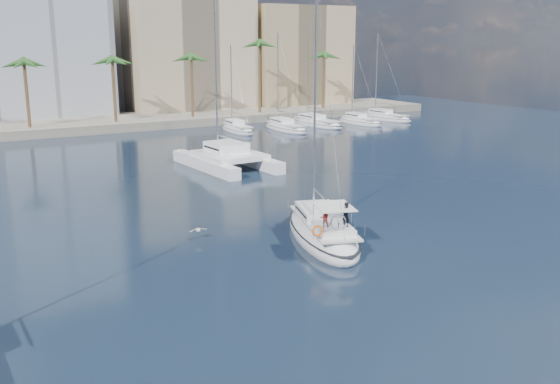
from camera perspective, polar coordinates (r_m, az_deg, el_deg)
ground at (r=36.38m, az=1.03°, el=-5.99°), size 160.00×160.00×0.00m
quay at (r=92.70m, az=-19.11°, el=5.76°), size 120.00×14.00×1.20m
building_beige at (r=106.95m, az=-8.68°, el=12.38°), size 20.00×14.00×20.00m
building_tan_right at (r=114.22m, az=1.29°, el=12.10°), size 18.00×12.00×18.00m
palm_centre at (r=88.06m, az=-19.07°, el=11.72°), size 3.60×3.60×12.30m
palm_right at (r=100.63m, az=0.68°, el=12.61°), size 3.60×3.60×12.30m
main_sloop at (r=39.47m, az=3.91°, el=-3.64°), size 6.93×11.62×16.44m
catamaran at (r=61.77m, az=-4.85°, el=3.32°), size 6.70×12.39×17.59m
seagull at (r=39.66m, az=-7.52°, el=-3.46°), size 1.18×0.51×0.22m
moored_yacht_a at (r=85.98m, az=-3.92°, el=5.51°), size 3.37×9.52×11.90m
moored_yacht_b at (r=87.33m, az=0.50°, el=5.67°), size 3.32×10.83×13.72m
moored_yacht_c at (r=92.45m, az=3.34°, el=6.09°), size 3.98×12.33×15.54m
moored_yacht_d at (r=94.60m, az=7.32°, el=6.18°), size 3.52×9.55×11.90m
moored_yacht_e at (r=100.19m, az=9.58°, el=6.52°), size 4.61×11.11×13.72m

